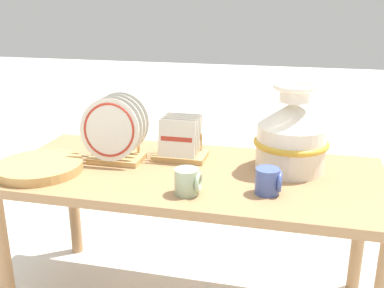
% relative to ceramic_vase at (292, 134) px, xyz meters
% --- Properties ---
extents(display_table, '(1.45, 0.66, 0.61)m').
position_rel_ceramic_vase_xyz_m(display_table, '(-0.36, -0.11, -0.21)').
color(display_table, '#9E754C').
rests_on(display_table, ground_plane).
extents(ceramic_vase, '(0.29, 0.29, 0.34)m').
position_rel_ceramic_vase_xyz_m(ceramic_vase, '(0.00, 0.00, 0.00)').
color(ceramic_vase, silver).
rests_on(ceramic_vase, display_table).
extents(dish_rack_round_plates, '(0.25, 0.17, 0.27)m').
position_rel_ceramic_vase_xyz_m(dish_rack_round_plates, '(-0.69, -0.07, -0.03)').
color(dish_rack_round_plates, tan).
rests_on(dish_rack_round_plates, display_table).
extents(dish_rack_square_plates, '(0.21, 0.15, 0.18)m').
position_rel_ceramic_vase_xyz_m(dish_rack_square_plates, '(-0.44, 0.02, -0.08)').
color(dish_rack_square_plates, tan).
rests_on(dish_rack_square_plates, display_table).
extents(wicker_charger_stack, '(0.33, 0.33, 0.04)m').
position_rel_ceramic_vase_xyz_m(wicker_charger_stack, '(-0.93, -0.25, -0.12)').
color(wicker_charger_stack, tan).
rests_on(wicker_charger_stack, display_table).
extents(mug_cobalt_glaze, '(0.09, 0.08, 0.09)m').
position_rel_ceramic_vase_xyz_m(mug_cobalt_glaze, '(-0.06, -0.24, -0.10)').
color(mug_cobalt_glaze, '#42569E').
rests_on(mug_cobalt_glaze, display_table).
extents(mug_sage_glaze, '(0.09, 0.08, 0.09)m').
position_rel_ceramic_vase_xyz_m(mug_sage_glaze, '(-0.33, -0.31, -0.10)').
color(mug_sage_glaze, '#9EB28E').
rests_on(mug_sage_glaze, display_table).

